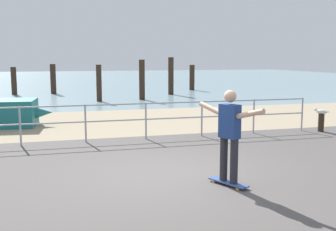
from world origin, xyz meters
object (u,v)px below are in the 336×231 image
skateboarder (229,131)px  seagull (321,112)px  skateboard (228,183)px  bollard_short (321,123)px

skateboarder → seagull: 6.44m
seagull → skateboarder: bearing=-139.6°
skateboarder → skateboard: bearing=-33.7°
skateboarder → bollard_short: 6.47m
bollard_short → skateboarder: bearing=-139.8°
skateboarder → seagull: bearing=40.4°
bollard_short → skateboard: bearing=-139.8°
bollard_short → seagull: bearing=128.1°
skateboard → skateboarder: (-0.00, 0.00, 0.95)m
skateboard → skateboarder: 0.95m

